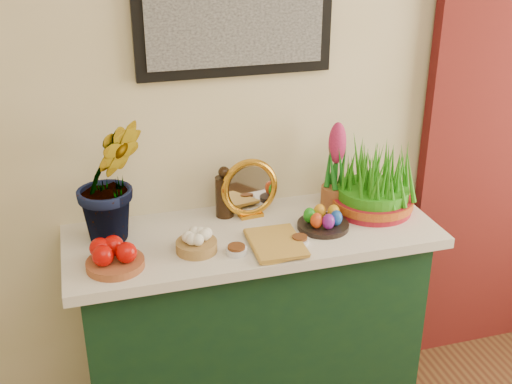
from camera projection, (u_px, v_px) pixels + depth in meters
sideboard at (253, 331)px, 2.62m from camera, size 1.30×0.45×0.85m
tablecloth at (252, 235)px, 2.44m from camera, size 1.40×0.55×0.04m
hyacinth_green at (109, 161)px, 2.25m from camera, size 0.34×0.30×0.61m
apple_bowl at (115, 257)px, 2.16m from camera, size 0.22×0.22×0.10m
garlic_basket at (196, 243)px, 2.27m from camera, size 0.19×0.19×0.08m
vinegar_cruet at (224, 194)px, 2.50m from camera, size 0.07×0.07×0.21m
mirror at (250, 189)px, 2.50m from camera, size 0.24×0.08×0.24m
book at (251, 246)px, 2.28m from camera, size 0.17×0.25×0.03m
spice_dish_left at (236, 250)px, 2.26m from camera, size 0.08×0.08×0.03m
spice_dish_right at (300, 240)px, 2.33m from camera, size 0.07×0.07×0.03m
egg_plate at (324, 221)px, 2.43m from camera, size 0.24×0.24×0.08m
hyacinth_pink at (336, 170)px, 2.55m from camera, size 0.11×0.11×0.36m
wheatgrass_sabzeh at (374, 183)px, 2.54m from camera, size 0.33×0.33×0.27m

